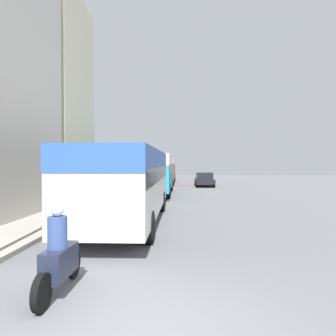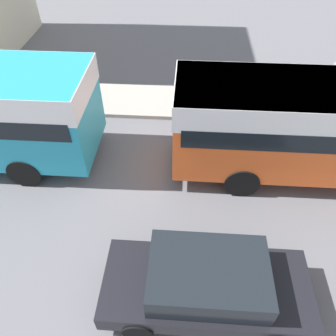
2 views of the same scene
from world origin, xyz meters
The scene contains 9 objects.
building_far_terrace centered at (-9.45, 16.88, 6.59)m, with size 6.51×6.37×13.19m.
bus_lead centered at (-1.75, 8.62, 1.93)m, with size 2.62×10.56×2.95m.
bus_following centered at (-1.67, 20.83, 1.98)m, with size 2.65×10.08×3.05m.
bus_third_in_line centered at (-1.62, 33.49, 1.93)m, with size 2.49×10.50×2.97m.
bus_rear centered at (-1.99, 45.85, 1.93)m, with size 2.49×9.96×2.96m.
motorcycle_behind_lead centered at (-1.90, 1.51, 0.68)m, with size 0.39×2.24×1.73m.
car_crossing centered at (2.75, 29.18, 0.75)m, with size 1.92×4.40×1.44m.
pedestrian_near_curb centered at (-4.81, 41.40, 1.04)m, with size 0.44×0.44×1.76m.
pedestrian_walking_away centered at (-5.59, 34.11, 1.03)m, with size 0.39×0.39×1.72m.
Camera 1 is at (0.41, -4.52, 2.48)m, focal length 35.00 mm.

